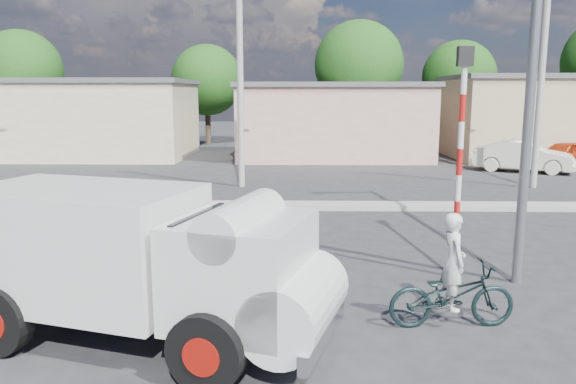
{
  "coord_description": "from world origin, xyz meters",
  "views": [
    {
      "loc": [
        0.2,
        -9.01,
        3.54
      ],
      "look_at": [
        -0.06,
        3.55,
        1.3
      ],
      "focal_mm": 35.0,
      "sensor_mm": 36.0,
      "label": 1
    }
  ],
  "objects_px": {
    "car_cream": "(523,156)",
    "streetlight": "(527,9)",
    "cyclist": "(452,280)",
    "car_red": "(574,153)",
    "traffic_pole": "(461,144)",
    "bicycle": "(452,295)",
    "truck": "(145,261)"
  },
  "relations": [
    {
      "from": "car_cream",
      "to": "streetlight",
      "type": "distance_m",
      "value": 16.81
    },
    {
      "from": "streetlight",
      "to": "cyclist",
      "type": "bearing_deg",
      "value": -128.22
    },
    {
      "from": "car_red",
      "to": "traffic_pole",
      "type": "xyz_separation_m",
      "value": [
        -10.39,
        -17.04,
        1.98
      ]
    },
    {
      "from": "car_cream",
      "to": "streetlight",
      "type": "bearing_deg",
      "value": -177.71
    },
    {
      "from": "bicycle",
      "to": "car_red",
      "type": "distance_m",
      "value": 22.35
    },
    {
      "from": "truck",
      "to": "car_cream",
      "type": "relative_size",
      "value": 1.33
    },
    {
      "from": "truck",
      "to": "car_red",
      "type": "relative_size",
      "value": 1.58
    },
    {
      "from": "bicycle",
      "to": "cyclist",
      "type": "bearing_deg",
      "value": -0.0
    },
    {
      "from": "bicycle",
      "to": "truck",
      "type": "bearing_deg",
      "value": 94.03
    },
    {
      "from": "cyclist",
      "to": "car_red",
      "type": "distance_m",
      "value": 22.35
    },
    {
      "from": "truck",
      "to": "traffic_pole",
      "type": "relative_size",
      "value": 1.3
    },
    {
      "from": "bicycle",
      "to": "streetlight",
      "type": "relative_size",
      "value": 0.21
    },
    {
      "from": "truck",
      "to": "cyclist",
      "type": "distance_m",
      "value": 4.54
    },
    {
      "from": "cyclist",
      "to": "car_cream",
      "type": "height_order",
      "value": "cyclist"
    },
    {
      "from": "car_cream",
      "to": "streetlight",
      "type": "height_order",
      "value": "streetlight"
    },
    {
      "from": "truck",
      "to": "streetlight",
      "type": "bearing_deg",
      "value": 40.67
    },
    {
      "from": "truck",
      "to": "streetlight",
      "type": "height_order",
      "value": "streetlight"
    },
    {
      "from": "cyclist",
      "to": "car_red",
      "type": "relative_size",
      "value": 0.41
    },
    {
      "from": "bicycle",
      "to": "streetlight",
      "type": "bearing_deg",
      "value": -42.41
    },
    {
      "from": "truck",
      "to": "car_red",
      "type": "distance_m",
      "value": 25.38
    },
    {
      "from": "car_red",
      "to": "traffic_pole",
      "type": "distance_m",
      "value": 20.06
    },
    {
      "from": "car_cream",
      "to": "cyclist",
      "type": "bearing_deg",
      "value": -179.93
    },
    {
      "from": "bicycle",
      "to": "streetlight",
      "type": "xyz_separation_m",
      "value": [
        1.62,
        2.06,
        4.46
      ]
    },
    {
      "from": "car_red",
      "to": "streetlight",
      "type": "xyz_separation_m",
      "value": [
        -9.46,
        -17.34,
        4.35
      ]
    },
    {
      "from": "bicycle",
      "to": "car_cream",
      "type": "bearing_deg",
      "value": -28.52
    },
    {
      "from": "car_cream",
      "to": "traffic_pole",
      "type": "bearing_deg",
      "value": 178.85
    },
    {
      "from": "traffic_pole",
      "to": "car_red",
      "type": "bearing_deg",
      "value": 58.62
    },
    {
      "from": "streetlight",
      "to": "truck",
      "type": "bearing_deg",
      "value": -156.03
    },
    {
      "from": "car_red",
      "to": "traffic_pole",
      "type": "bearing_deg",
      "value": 123.67
    },
    {
      "from": "cyclist",
      "to": "car_cream",
      "type": "relative_size",
      "value": 0.35
    },
    {
      "from": "traffic_pole",
      "to": "streetlight",
      "type": "distance_m",
      "value": 2.56
    },
    {
      "from": "car_cream",
      "to": "car_red",
      "type": "relative_size",
      "value": 1.19
    }
  ]
}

